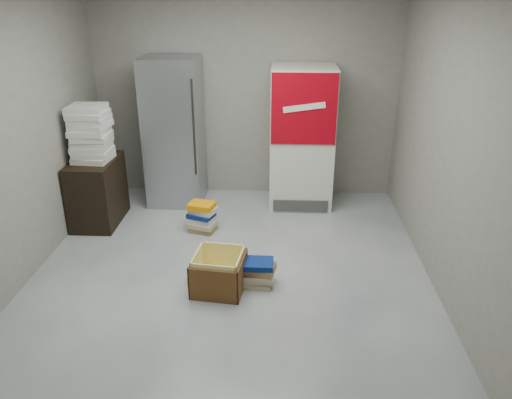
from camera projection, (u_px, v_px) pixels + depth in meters
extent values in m
plane|color=#B9B9B4|center=(228.00, 288.00, 4.84)|extent=(5.00, 5.00, 0.00)
cube|color=gray|center=(245.00, 92.00, 6.58)|extent=(4.00, 0.04, 2.80)
cube|color=gray|center=(157.00, 340.00, 2.00)|extent=(4.00, 0.04, 2.80)
cube|color=gray|center=(461.00, 154.00, 4.19)|extent=(0.04, 5.00, 2.80)
cube|color=#AEB1B6|center=(174.00, 132.00, 6.46)|extent=(0.70, 0.70, 1.90)
cylinder|color=#333333|center=(194.00, 128.00, 6.06)|extent=(0.02, 0.02, 1.19)
cube|color=silver|center=(302.00, 138.00, 6.40)|extent=(0.80, 0.70, 1.80)
cube|color=#A00411|center=(304.00, 109.00, 5.89)|extent=(0.78, 0.02, 0.85)
cube|color=white|center=(304.00, 107.00, 5.87)|extent=(0.50, 0.01, 0.14)
cube|color=#3F3F3F|center=(300.00, 206.00, 6.39)|extent=(0.70, 0.02, 0.15)
cube|color=black|center=(97.00, 191.00, 6.05)|extent=(0.50, 0.80, 0.80)
cube|color=silver|center=(93.00, 158.00, 5.87)|extent=(0.43, 0.43, 0.06)
cube|color=silver|center=(93.00, 152.00, 5.85)|extent=(0.40, 0.40, 0.06)
cube|color=silver|center=(92.00, 147.00, 5.83)|extent=(0.41, 0.41, 0.06)
cube|color=silver|center=(92.00, 141.00, 5.81)|extent=(0.41, 0.41, 0.06)
cube|color=silver|center=(92.00, 136.00, 5.77)|extent=(0.42, 0.42, 0.06)
cube|color=silver|center=(89.00, 131.00, 5.74)|extent=(0.41, 0.41, 0.06)
cube|color=silver|center=(91.00, 125.00, 5.72)|extent=(0.43, 0.43, 0.06)
cube|color=silver|center=(90.00, 120.00, 5.70)|extent=(0.40, 0.40, 0.06)
cube|color=silver|center=(88.00, 114.00, 5.67)|extent=(0.41, 0.41, 0.06)
cube|color=silver|center=(86.00, 108.00, 5.65)|extent=(0.41, 0.41, 0.06)
cube|color=olive|center=(203.00, 228.00, 5.95)|extent=(0.33, 0.29, 0.06)
cube|color=tan|center=(203.00, 224.00, 5.92)|extent=(0.34, 0.30, 0.06)
cube|color=silver|center=(202.00, 219.00, 5.92)|extent=(0.34, 0.30, 0.06)
cube|color=navy|center=(201.00, 215.00, 5.89)|extent=(0.35, 0.31, 0.05)
cube|color=silver|center=(203.00, 210.00, 5.88)|extent=(0.35, 0.32, 0.06)
cube|color=orange|center=(202.00, 206.00, 5.84)|extent=(0.33, 0.29, 0.07)
cube|color=tan|center=(256.00, 282.00, 4.89)|extent=(0.31, 0.25, 0.04)
cube|color=silver|center=(258.00, 277.00, 4.89)|extent=(0.30, 0.24, 0.05)
cube|color=tan|center=(258.00, 275.00, 4.85)|extent=(0.32, 0.26, 0.04)
cube|color=olive|center=(259.00, 269.00, 4.84)|extent=(0.34, 0.29, 0.07)
cube|color=navy|center=(258.00, 264.00, 4.80)|extent=(0.30, 0.24, 0.06)
cube|color=yellow|center=(219.00, 288.00, 4.83)|extent=(0.50, 0.50, 0.01)
cube|color=brown|center=(224.00, 261.00, 4.97)|extent=(0.47, 0.07, 0.34)
cube|color=brown|center=(213.00, 287.00, 4.56)|extent=(0.47, 0.07, 0.34)
cube|color=brown|center=(196.00, 271.00, 4.80)|extent=(0.07, 0.47, 0.34)
cube|color=brown|center=(243.00, 276.00, 4.73)|extent=(0.07, 0.47, 0.34)
cube|color=yellow|center=(224.00, 260.00, 4.95)|extent=(0.43, 0.07, 0.38)
cube|color=yellow|center=(213.00, 283.00, 4.57)|extent=(0.43, 0.07, 0.38)
cube|color=yellow|center=(198.00, 269.00, 4.79)|extent=(0.07, 0.43, 0.38)
cube|color=yellow|center=(240.00, 273.00, 4.72)|extent=(0.07, 0.43, 0.38)
cylinder|color=gold|center=(202.00, 278.00, 4.93)|extent=(0.38, 0.38, 0.08)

